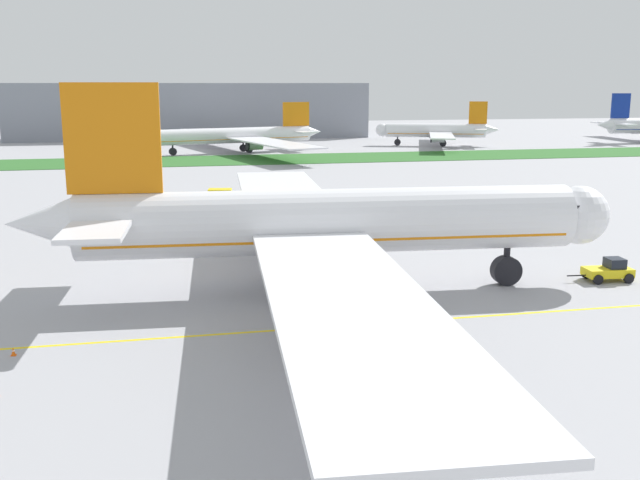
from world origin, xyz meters
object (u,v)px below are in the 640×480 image
(ground_crew_wingwalker_port, at_px, (372,288))
(parked_airliner_far_centre, at_px, (237,136))
(pushback_tug, at_px, (609,270))
(traffic_cone_near_nose, at_px, (13,351))
(service_truck_baggage_loader, at_px, (223,198))
(parked_airliner_far_right, at_px, (437,131))
(airliner_foreground, at_px, (322,223))

(ground_crew_wingwalker_port, relative_size, parked_airliner_far_centre, 0.02)
(pushback_tug, bearing_deg, ground_crew_wingwalker_port, -177.24)
(traffic_cone_near_nose, relative_size, service_truck_baggage_loader, 0.12)
(parked_airliner_far_centre, height_order, parked_airliner_far_right, parked_airliner_far_centre)
(ground_crew_wingwalker_port, bearing_deg, airliner_foreground, 140.92)
(airliner_foreground, distance_m, parked_airliner_far_centre, 135.02)
(traffic_cone_near_nose, distance_m, parked_airliner_far_centre, 148.74)
(ground_crew_wingwalker_port, bearing_deg, service_truck_baggage_loader, 99.62)
(airliner_foreground, distance_m, ground_crew_wingwalker_port, 6.96)
(airliner_foreground, height_order, service_truck_baggage_loader, airliner_foreground)
(ground_crew_wingwalker_port, bearing_deg, pushback_tug, 2.76)
(service_truck_baggage_loader, xyz_separation_m, parked_airliner_far_right, (70.03, 97.70, 2.86))
(traffic_cone_near_nose, xyz_separation_m, parked_airliner_far_right, (88.70, 155.17, 4.07))
(service_truck_baggage_loader, height_order, parked_airliner_far_centre, parked_airliner_far_centre)
(ground_crew_wingwalker_port, distance_m, traffic_cone_near_nose, 28.20)
(pushback_tug, bearing_deg, parked_airliner_far_centre, 98.55)
(service_truck_baggage_loader, relative_size, parked_airliner_far_right, 0.09)
(ground_crew_wingwalker_port, xyz_separation_m, parked_airliner_far_right, (61.63, 147.29, 3.39))
(service_truck_baggage_loader, bearing_deg, parked_airliner_far_centre, 83.01)
(airliner_foreground, xyz_separation_m, traffic_cone_near_nose, (-23.40, -10.85, -5.79))
(airliner_foreground, relative_size, ground_crew_wingwalker_port, 52.07)
(airliner_foreground, xyz_separation_m, parked_airliner_far_centre, (6.08, 134.87, -1.68))
(traffic_cone_near_nose, relative_size, parked_airliner_far_centre, 0.01)
(parked_airliner_far_centre, bearing_deg, traffic_cone_near_nose, -101.44)
(pushback_tug, xyz_separation_m, parked_airliner_far_centre, (-20.55, 136.74, 3.42))
(service_truck_baggage_loader, relative_size, parked_airliner_far_centre, 0.06)
(airliner_foreground, bearing_deg, service_truck_baggage_loader, 95.81)
(airliner_foreground, bearing_deg, ground_crew_wingwalker_port, -39.08)
(airliner_foreground, relative_size, traffic_cone_near_nose, 141.42)
(airliner_foreground, height_order, parked_airliner_far_centre, airliner_foreground)
(airliner_foreground, bearing_deg, pushback_tug, -4.01)
(service_truck_baggage_loader, distance_m, parked_airliner_far_right, 120.24)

